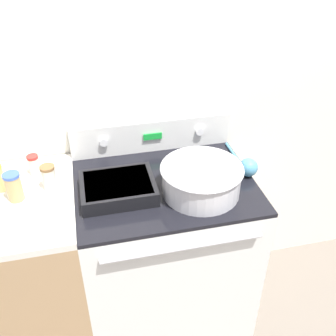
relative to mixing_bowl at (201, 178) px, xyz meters
name	(u,v)px	position (x,y,z in m)	size (l,w,h in m)	color
kitchen_wall	(148,87)	(-0.13, 0.46, 0.23)	(8.00, 0.05, 2.50)	silver
stove_range	(165,257)	(-0.13, 0.11, -0.55)	(0.78, 0.66, 0.95)	silver
control_panel	(151,135)	(-0.13, 0.39, 0.01)	(0.78, 0.07, 0.16)	silver
side_counter	(23,280)	(-0.82, 0.11, -0.54)	(0.60, 0.63, 0.96)	tan
mixing_bowl	(201,178)	(0.00, 0.00, 0.00)	(0.35, 0.35, 0.13)	silver
casserole_dish	(118,187)	(-0.34, 0.06, -0.04)	(0.31, 0.25, 0.06)	black
ladle	(247,167)	(0.24, 0.08, -0.03)	(0.08, 0.32, 0.08)	teal
spice_jar_brown_cap	(49,177)	(-0.62, 0.16, 0.00)	(0.06, 0.06, 0.11)	beige
spice_jar_red_cap	(34,165)	(-0.69, 0.28, -0.01)	(0.05, 0.05, 0.10)	beige
spice_jar_blue_cap	(14,187)	(-0.75, 0.11, 0.00)	(0.07, 0.07, 0.13)	tan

